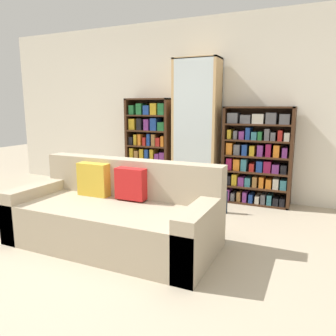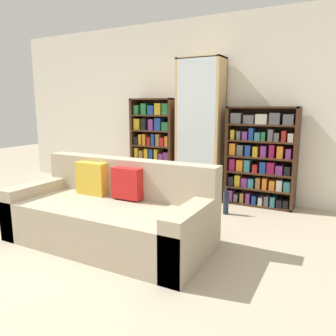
# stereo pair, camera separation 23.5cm
# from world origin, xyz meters

# --- Properties ---
(ground_plane) EXTENTS (16.00, 16.00, 0.00)m
(ground_plane) POSITION_xyz_m (0.00, 0.00, 0.00)
(ground_plane) COLOR tan
(wall_back) EXTENTS (7.15, 0.06, 2.70)m
(wall_back) POSITION_xyz_m (0.00, 2.65, 1.35)
(wall_back) COLOR silver
(wall_back) RESTS_ON ground
(couch) EXTENTS (2.10, 0.94, 0.83)m
(couch) POSITION_xyz_m (0.01, 0.41, 0.29)
(couch) COLOR tan
(couch) RESTS_ON ground
(bookshelf_left) EXTENTS (0.75, 0.32, 1.51)m
(bookshelf_left) POSITION_xyz_m (-0.64, 2.45, 0.75)
(bookshelf_left) COLOR #3D2314
(bookshelf_left) RESTS_ON ground
(display_cabinet) EXTENTS (0.67, 0.36, 2.08)m
(display_cabinet) POSITION_xyz_m (0.17, 2.43, 1.03)
(display_cabinet) COLOR tan
(display_cabinet) RESTS_ON ground
(bookshelf_right) EXTENTS (0.96, 0.32, 1.39)m
(bookshelf_right) POSITION_xyz_m (1.08, 2.45, 0.68)
(bookshelf_right) COLOR #3D2314
(bookshelf_right) RESTS_ON ground
(wine_bottle) EXTENTS (0.07, 0.07, 0.38)m
(wine_bottle) POSITION_xyz_m (0.79, 1.83, 0.15)
(wine_bottle) COLOR #192333
(wine_bottle) RESTS_ON ground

